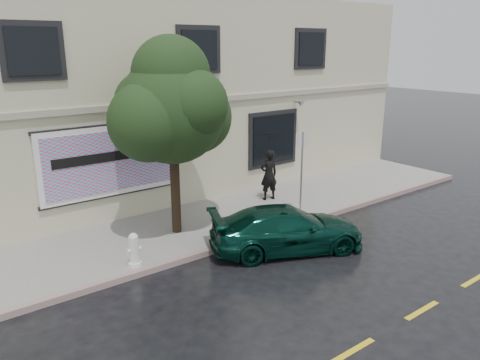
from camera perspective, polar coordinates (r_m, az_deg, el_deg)
ground at (r=12.73m, az=7.75°, el=-8.87°), size 90.00×90.00×0.00m
sidewalk at (r=14.98m, az=-1.05°, el=-4.48°), size 20.00×3.50×0.15m
curb at (r=13.70m, az=3.32°, el=-6.53°), size 20.00×0.18×0.16m
road_marking at (r=10.86m, az=21.30°, el=-14.59°), size 19.00×0.12×0.01m
building at (r=19.05m, az=-11.55°, el=10.27°), size 20.00×8.12×7.00m
billboard at (r=14.32m, az=-15.52°, el=2.24°), size 4.30×0.16×2.20m
car at (r=12.67m, az=5.76°, el=-5.96°), size 4.52×3.33×1.21m
pedestrian at (r=16.15m, az=3.53°, el=0.63°), size 0.72×0.55×1.77m
umbrella at (r=15.87m, az=3.61°, el=4.89°), size 1.17×1.17×0.68m
street_tree at (r=12.87m, az=-8.27°, el=8.34°), size 2.92×2.92×4.96m
fire_hydrant at (r=11.77m, az=-12.78°, el=-8.30°), size 0.35×0.33×0.85m
sign_pole at (r=14.73m, az=7.53°, el=1.76°), size 0.31×0.13×2.63m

